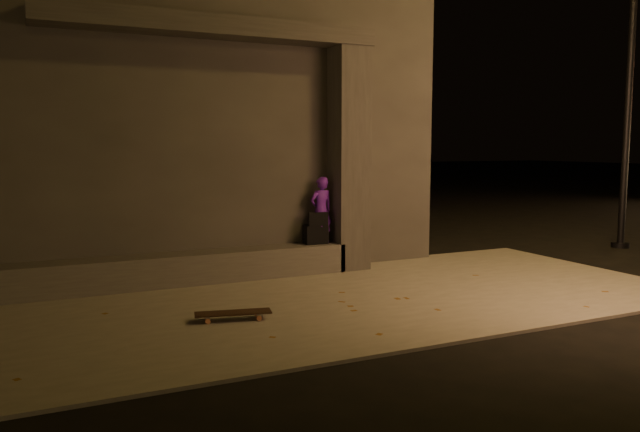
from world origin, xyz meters
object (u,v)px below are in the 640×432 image
column (349,160)px  skateboarder (321,210)px  skateboard (233,313)px  backpack (316,233)px

column → skateboarder: 0.95m
skateboarder → skateboard: skateboarder is taller
skateboarder → backpack: skateboarder is taller
skateboarder → skateboard: size_ratio=1.18×
skateboard → backpack: bearing=58.9°
column → backpack: column is taller
skateboarder → backpack: bearing=-5.8°
skateboarder → skateboard: bearing=39.4°
column → skateboard: column is taller
column → skateboard: (-2.68, -2.19, -1.72)m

